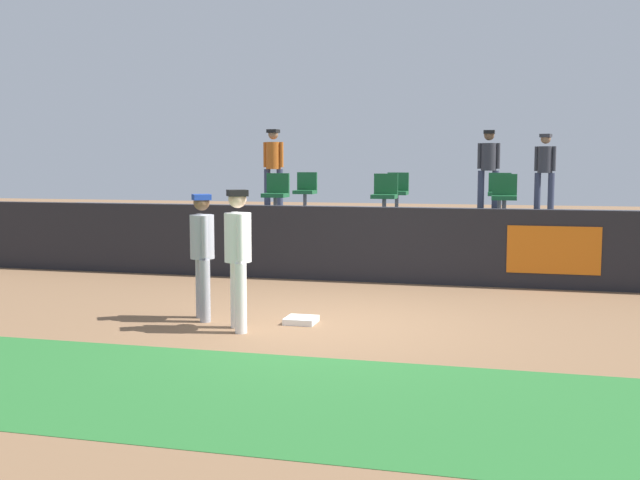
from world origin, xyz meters
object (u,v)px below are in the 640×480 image
at_px(seat_back_left, 306,189).
at_px(seat_front_left, 276,192).
at_px(seat_front_right, 504,194).
at_px(spectator_capped, 545,166).
at_px(player_runner_visitor, 202,247).
at_px(player_fielder_home, 238,250).
at_px(seat_back_center, 397,190).
at_px(spectator_hooded, 489,164).
at_px(spectator_casual, 273,162).
at_px(seat_front_center, 385,193).
at_px(first_base, 301,320).
at_px(seat_back_right, 500,190).

bearing_deg(seat_back_left, seat_front_left, -93.73).
distance_m(seat_front_right, spectator_capped, 3.12).
bearing_deg(seat_back_left, player_runner_visitor, -85.74).
bearing_deg(player_fielder_home, seat_back_center, 142.80).
bearing_deg(spectator_hooded, spectator_casual, 5.72).
relative_size(seat_back_left, seat_front_right, 1.00).
xyz_separation_m(seat_front_center, seat_back_left, (-2.10, 1.80, -0.00)).
bearing_deg(player_fielder_home, seat_front_left, 162.29).
distance_m(player_runner_visitor, seat_front_center, 5.52).
xyz_separation_m(player_fielder_home, seat_back_center, (0.85, 7.55, 0.51)).
height_order(seat_back_center, seat_front_right, same).
bearing_deg(spectator_capped, seat_front_center, 60.91).
xyz_separation_m(first_base, spectator_casual, (-2.88, 7.78, 2.08)).
relative_size(seat_back_right, spectator_casual, 0.46).
bearing_deg(player_fielder_home, seat_front_right, 120.59).
distance_m(first_base, seat_front_right, 5.92).
relative_size(player_fielder_home, seat_front_right, 2.10).
height_order(seat_back_right, spectator_capped, spectator_capped).
xyz_separation_m(spectator_hooded, spectator_capped, (1.22, 0.00, -0.05)).
bearing_deg(spectator_capped, seat_back_left, 29.72).
xyz_separation_m(seat_front_left, seat_back_center, (2.18, 1.80, -0.00)).
xyz_separation_m(seat_front_left, spectator_capped, (5.30, 2.97, 0.50)).
height_order(player_runner_visitor, spectator_capped, spectator_capped).
bearing_deg(seat_front_center, seat_back_center, 90.92).
distance_m(first_base, seat_front_center, 5.37).
bearing_deg(player_runner_visitor, spectator_hooded, 124.04).
distance_m(seat_back_right, seat_front_right, 1.80).
bearing_deg(seat_front_right, seat_back_right, 93.82).
height_order(first_base, spectator_casual, spectator_casual).
distance_m(seat_front_center, seat_back_right, 2.80).
relative_size(player_fielder_home, spectator_hooded, 0.99).
xyz_separation_m(seat_front_right, spectator_casual, (-5.38, 2.62, 0.59)).
bearing_deg(seat_front_left, seat_back_right, 22.47).
relative_size(first_base, player_runner_visitor, 0.24).
distance_m(seat_front_left, seat_back_left, 1.80).
height_order(player_runner_visitor, seat_front_center, seat_front_center).
xyz_separation_m(player_fielder_home, spectator_capped, (3.97, 8.72, 1.01)).
bearing_deg(seat_back_left, seat_back_center, 0.00).
height_order(first_base, seat_front_left, seat_front_left).
bearing_deg(first_base, seat_back_right, 71.14).
bearing_deg(spectator_hooded, seat_back_right, 105.05).
bearing_deg(seat_front_center, player_runner_visitor, -106.59).
xyz_separation_m(seat_front_center, seat_front_right, (2.26, -0.00, -0.00)).
relative_size(seat_back_left, seat_back_center, 1.00).
height_order(first_base, seat_back_center, seat_back_center).
xyz_separation_m(player_fielder_home, seat_back_right, (3.02, 7.55, 0.51)).
bearing_deg(spectator_hooded, seat_back_left, 18.17).
bearing_deg(spectator_casual, seat_back_left, 148.22).
bearing_deg(player_runner_visitor, seat_back_left, 150.92).
xyz_separation_m(seat_back_right, seat_front_right, (0.12, -1.80, -0.00)).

